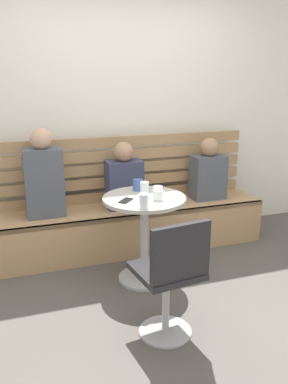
{
  "coord_description": "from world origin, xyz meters",
  "views": [
    {
      "loc": [
        -1.06,
        -2.38,
        1.71
      ],
      "look_at": [
        -0.03,
        0.66,
        0.75
      ],
      "focal_mm": 37.49,
      "sensor_mm": 36.0,
      "label": 1
    }
  ],
  "objects_px": {
    "person_adult": "(44,177)",
    "cup_glass_short": "(158,195)",
    "cup_glass_tall": "(145,189)",
    "cup_ceramic_white": "(158,190)",
    "white_chair": "(171,275)",
    "person_child_left": "(124,179)",
    "cafe_table": "(144,223)",
    "cup_water_clear": "(144,201)",
    "person_child_middle": "(208,172)",
    "phone_on_table": "(126,201)",
    "booth_bench": "(130,228)",
    "cup_mug_blue": "(138,185)"
  },
  "relations": [
    {
      "from": "white_chair",
      "to": "phone_on_table",
      "type": "xyz_separation_m",
      "value": [
        -0.08,
        0.76,
        0.28
      ]
    },
    {
      "from": "cup_glass_short",
      "to": "person_child_left",
      "type": "bearing_deg",
      "value": 94.46
    },
    {
      "from": "cup_glass_tall",
      "to": "white_chair",
      "type": "bearing_deg",
      "value": -97.04
    },
    {
      "from": "booth_bench",
      "to": "cup_ceramic_white",
      "type": "relative_size",
      "value": 33.75
    },
    {
      "from": "cafe_table",
      "to": "cup_glass_short",
      "type": "distance_m",
      "value": 0.29
    },
    {
      "from": "cup_glass_tall",
      "to": "phone_on_table",
      "type": "distance_m",
      "value": 0.2
    },
    {
      "from": "person_adult",
      "to": "cup_mug_blue",
      "type": "distance_m",
      "value": 0.87
    },
    {
      "from": "cup_glass_short",
      "to": "person_adult",
      "type": "bearing_deg",
      "value": 136.53
    },
    {
      "from": "cup_glass_tall",
      "to": "cup_glass_short",
      "type": "distance_m",
      "value": 0.15
    },
    {
      "from": "cafe_table",
      "to": "cup_water_clear",
      "type": "relative_size",
      "value": 6.73
    },
    {
      "from": "cup_glass_tall",
      "to": "person_child_middle",
      "type": "bearing_deg",
      "value": 35.09
    },
    {
      "from": "phone_on_table",
      "to": "cup_water_clear",
      "type": "bearing_deg",
      "value": 153.23
    },
    {
      "from": "booth_bench",
      "to": "person_adult",
      "type": "bearing_deg",
      "value": 178.78
    },
    {
      "from": "booth_bench",
      "to": "cup_mug_blue",
      "type": "bearing_deg",
      "value": -97.22
    },
    {
      "from": "cup_glass_tall",
      "to": "cup_ceramic_white",
      "type": "height_order",
      "value": "cup_glass_tall"
    },
    {
      "from": "phone_on_table",
      "to": "cup_glass_tall",
      "type": "bearing_deg",
      "value": -115.19
    },
    {
      "from": "phone_on_table",
      "to": "cup_glass_short",
      "type": "bearing_deg",
      "value": -149.89
    },
    {
      "from": "person_child_left",
      "to": "person_child_middle",
      "type": "xyz_separation_m",
      "value": [
        0.9,
        0.01,
        -0.0
      ]
    },
    {
      "from": "cup_water_clear",
      "to": "person_child_middle",
      "type": "bearing_deg",
      "value": 42.25
    },
    {
      "from": "cup_mug_blue",
      "to": "person_adult",
      "type": "bearing_deg",
      "value": 148.29
    },
    {
      "from": "booth_bench",
      "to": "person_child_left",
      "type": "xyz_separation_m",
      "value": [
        -0.05,
        0.01,
        0.5
      ]
    },
    {
      "from": "person_child_middle",
      "to": "cup_glass_short",
      "type": "xyz_separation_m",
      "value": [
        -0.85,
        -0.77,
        0.06
      ]
    },
    {
      "from": "person_adult",
      "to": "cup_water_clear",
      "type": "distance_m",
      "value": 1.12
    },
    {
      "from": "person_child_middle",
      "to": "booth_bench",
      "type": "bearing_deg",
      "value": -178.71
    },
    {
      "from": "cup_glass_short",
      "to": "phone_on_table",
      "type": "xyz_separation_m",
      "value": [
        -0.25,
        0.05,
        -0.04
      ]
    },
    {
      "from": "white_chair",
      "to": "person_child_middle",
      "type": "height_order",
      "value": "person_child_middle"
    },
    {
      "from": "white_chair",
      "to": "cup_ceramic_white",
      "type": "relative_size",
      "value": 10.63
    },
    {
      "from": "cup_ceramic_white",
      "to": "person_child_middle",
      "type": "bearing_deg",
      "value": 38.44
    },
    {
      "from": "person_child_left",
      "to": "person_child_middle",
      "type": "bearing_deg",
      "value": 0.33
    },
    {
      "from": "phone_on_table",
      "to": "person_adult",
      "type": "bearing_deg",
      "value": -9.16
    },
    {
      "from": "booth_bench",
      "to": "cup_water_clear",
      "type": "bearing_deg",
      "value": -99.95
    },
    {
      "from": "person_adult",
      "to": "cup_glass_short",
      "type": "xyz_separation_m",
      "value": [
        0.81,
        -0.77,
        -0.02
      ]
    },
    {
      "from": "person_child_middle",
      "to": "cup_glass_tall",
      "type": "relative_size",
      "value": 5.3
    },
    {
      "from": "cup_ceramic_white",
      "to": "cup_glass_short",
      "type": "bearing_deg",
      "value": -110.2
    },
    {
      "from": "person_child_left",
      "to": "phone_on_table",
      "type": "xyz_separation_m",
      "value": [
        -0.19,
        -0.71,
        0.02
      ]
    },
    {
      "from": "person_adult",
      "to": "cup_glass_short",
      "type": "bearing_deg",
      "value": -43.47
    },
    {
      "from": "cup_glass_short",
      "to": "cup_water_clear",
      "type": "distance_m",
      "value": 0.23
    },
    {
      "from": "person_child_middle",
      "to": "cup_glass_short",
      "type": "height_order",
      "value": "person_child_middle"
    },
    {
      "from": "cup_glass_short",
      "to": "cup_mug_blue",
      "type": "relative_size",
      "value": 0.84
    },
    {
      "from": "cup_glass_short",
      "to": "booth_bench",
      "type": "bearing_deg",
      "value": 90.87
    },
    {
      "from": "cafe_table",
      "to": "cup_ceramic_white",
      "type": "bearing_deg",
      "value": 13.52
    },
    {
      "from": "white_chair",
      "to": "person_child_left",
      "type": "bearing_deg",
      "value": 85.68
    },
    {
      "from": "white_chair",
      "to": "phone_on_table",
      "type": "relative_size",
      "value": 6.07
    },
    {
      "from": "person_child_middle",
      "to": "phone_on_table",
      "type": "height_order",
      "value": "person_child_middle"
    },
    {
      "from": "cafe_table",
      "to": "cup_glass_short",
      "type": "xyz_separation_m",
      "value": [
        0.08,
        -0.11,
        0.26
      ]
    },
    {
      "from": "cafe_table",
      "to": "cup_water_clear",
      "type": "height_order",
      "value": "cup_water_clear"
    },
    {
      "from": "cafe_table",
      "to": "cup_glass_short",
      "type": "bearing_deg",
      "value": -54.84
    },
    {
      "from": "cup_glass_tall",
      "to": "cup_mug_blue",
      "type": "bearing_deg",
      "value": 89.85
    },
    {
      "from": "cup_ceramic_white",
      "to": "cup_mug_blue",
      "type": "relative_size",
      "value": 0.84
    },
    {
      "from": "cup_glass_short",
      "to": "cup_ceramic_white",
      "type": "bearing_deg",
      "value": 69.8
    }
  ]
}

